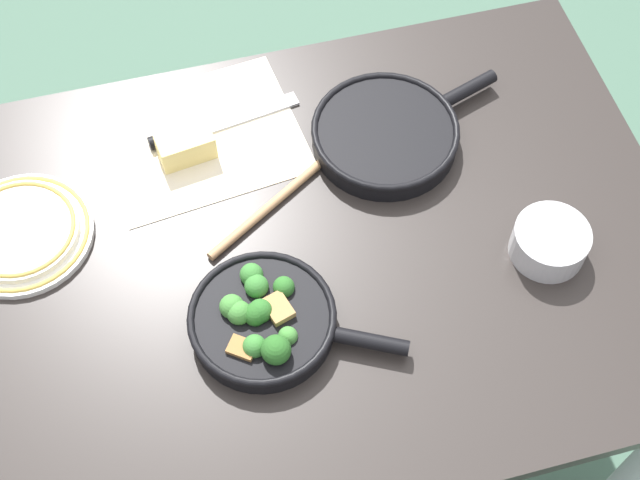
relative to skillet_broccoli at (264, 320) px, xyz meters
The scene contains 10 objects.
ground_plane 0.80m from the skillet_broccoli, 134.78° to the right, with size 14.00×14.00×0.00m, color #476B56.
dining_table_red 0.20m from the skillet_broccoli, 134.78° to the right, with size 1.18×0.87×0.75m.
skillet_broccoli is the anchor object (origin of this frame).
skillet_eggs 0.41m from the skillet_broccoli, 133.67° to the right, with size 0.36×0.26×0.04m.
wooden_spoon 0.30m from the skillet_broccoli, 118.41° to the right, with size 0.34×0.23×0.02m.
parchment_sheet 0.39m from the skillet_broccoli, 86.18° to the right, with size 0.37×0.32×0.00m.
grater_knife 0.40m from the skillet_broccoli, 87.06° to the right, with size 0.28×0.07×0.02m.
cheese_block 0.36m from the skillet_broccoli, 80.97° to the right, with size 0.10×0.07×0.05m.
dinner_plate_stack 0.43m from the skillet_broccoli, 36.97° to the right, with size 0.23×0.23×0.03m.
prep_bowl_steel 0.47m from the skillet_broccoli, behind, with size 0.12×0.12×0.06m.
Camera 1 is at (0.19, 0.72, 1.99)m, focal length 50.00 mm.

